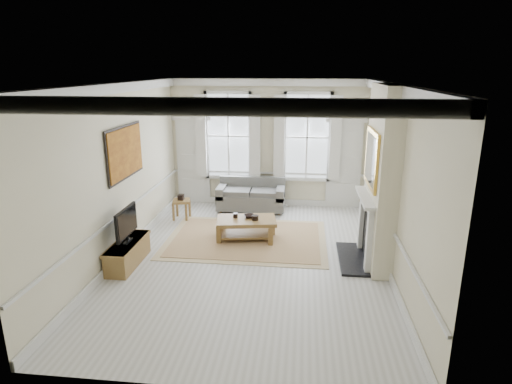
# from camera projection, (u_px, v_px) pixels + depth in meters

# --- Properties ---
(floor) EXTENTS (7.20, 7.20, 0.00)m
(floor) POSITION_uv_depth(u_px,v_px,m) (252.00, 259.00, 8.51)
(floor) COLOR #B7B5AD
(floor) RESTS_ON ground
(ceiling) EXTENTS (7.20, 7.20, 0.00)m
(ceiling) POSITION_uv_depth(u_px,v_px,m) (251.00, 83.00, 7.56)
(ceiling) COLOR white
(ceiling) RESTS_ON back_wall
(back_wall) EXTENTS (5.20, 0.00, 5.20)m
(back_wall) POSITION_uv_depth(u_px,v_px,m) (267.00, 144.00, 11.47)
(back_wall) COLOR beige
(back_wall) RESTS_ON floor
(left_wall) EXTENTS (0.00, 7.20, 7.20)m
(left_wall) POSITION_uv_depth(u_px,v_px,m) (119.00, 173.00, 8.31)
(left_wall) COLOR beige
(left_wall) RESTS_ON floor
(right_wall) EXTENTS (0.00, 7.20, 7.20)m
(right_wall) POSITION_uv_depth(u_px,v_px,m) (393.00, 180.00, 7.76)
(right_wall) COLOR beige
(right_wall) RESTS_ON floor
(window_left) EXTENTS (1.26, 0.20, 2.20)m
(window_left) POSITION_uv_depth(u_px,v_px,m) (228.00, 136.00, 11.47)
(window_left) COLOR #B2BCC6
(window_left) RESTS_ON back_wall
(window_right) EXTENTS (1.26, 0.20, 2.20)m
(window_right) POSITION_uv_depth(u_px,v_px,m) (307.00, 137.00, 11.25)
(window_right) COLOR #B2BCC6
(window_right) RESTS_ON back_wall
(door_left) EXTENTS (0.90, 0.08, 2.30)m
(door_left) POSITION_uv_depth(u_px,v_px,m) (193.00, 162.00, 11.80)
(door_left) COLOR silver
(door_left) RESTS_ON floor
(door_right) EXTENTS (0.90, 0.08, 2.30)m
(door_right) POSITION_uv_depth(u_px,v_px,m) (344.00, 166.00, 11.37)
(door_right) COLOR silver
(door_right) RESTS_ON floor
(painting) EXTENTS (0.05, 1.66, 1.06)m
(painting) POSITION_uv_depth(u_px,v_px,m) (125.00, 152.00, 8.49)
(painting) COLOR #BC7620
(painting) RESTS_ON left_wall
(chimney_breast) EXTENTS (0.35, 1.70, 3.38)m
(chimney_breast) POSITION_uv_depth(u_px,v_px,m) (381.00, 177.00, 7.97)
(chimney_breast) COLOR beige
(chimney_breast) RESTS_ON floor
(hearth) EXTENTS (0.55, 1.50, 0.05)m
(hearth) POSITION_uv_depth(u_px,v_px,m) (353.00, 258.00, 8.48)
(hearth) COLOR black
(hearth) RESTS_ON floor
(fireplace) EXTENTS (0.21, 1.45, 1.33)m
(fireplace) POSITION_uv_depth(u_px,v_px,m) (365.00, 225.00, 8.26)
(fireplace) COLOR silver
(fireplace) RESTS_ON floor
(mirror) EXTENTS (0.06, 1.26, 1.06)m
(mirror) POSITION_uv_depth(u_px,v_px,m) (371.00, 159.00, 7.89)
(mirror) COLOR gold
(mirror) RESTS_ON chimney_breast
(sofa) EXTENTS (1.77, 0.86, 0.84)m
(sofa) POSITION_uv_depth(u_px,v_px,m) (251.00, 196.00, 11.42)
(sofa) COLOR #555553
(sofa) RESTS_ON floor
(side_table) EXTENTS (0.48, 0.48, 0.50)m
(side_table) POSITION_uv_depth(u_px,v_px,m) (181.00, 204.00, 10.68)
(side_table) COLOR brown
(side_table) RESTS_ON floor
(rug) EXTENTS (3.50, 2.60, 0.02)m
(rug) POSITION_uv_depth(u_px,v_px,m) (246.00, 239.00, 9.49)
(rug) COLOR #A68156
(rug) RESTS_ON floor
(coffee_table) EXTENTS (1.39, 0.94, 0.48)m
(coffee_table) POSITION_uv_depth(u_px,v_px,m) (246.00, 222.00, 9.38)
(coffee_table) COLOR brown
(coffee_table) RESTS_ON rug
(ceramic_pot_a) EXTENTS (0.10, 0.10, 0.10)m
(ceramic_pot_a) POSITION_uv_depth(u_px,v_px,m) (235.00, 215.00, 9.42)
(ceramic_pot_a) COLOR black
(ceramic_pot_a) RESTS_ON coffee_table
(ceramic_pot_b) EXTENTS (0.15, 0.15, 0.10)m
(ceramic_pot_b) POSITION_uv_depth(u_px,v_px,m) (255.00, 218.00, 9.27)
(ceramic_pot_b) COLOR black
(ceramic_pot_b) RESTS_ON coffee_table
(bowl) EXTENTS (0.30, 0.30, 0.06)m
(bowl) POSITION_uv_depth(u_px,v_px,m) (249.00, 216.00, 9.44)
(bowl) COLOR black
(bowl) RESTS_ON coffee_table
(tv_stand) EXTENTS (0.42, 1.30, 0.46)m
(tv_stand) POSITION_uv_depth(u_px,v_px,m) (128.00, 253.00, 8.23)
(tv_stand) COLOR brown
(tv_stand) RESTS_ON floor
(tv) EXTENTS (0.08, 0.90, 0.68)m
(tv) POSITION_uv_depth(u_px,v_px,m) (126.00, 223.00, 8.05)
(tv) COLOR black
(tv) RESTS_ON tv_stand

